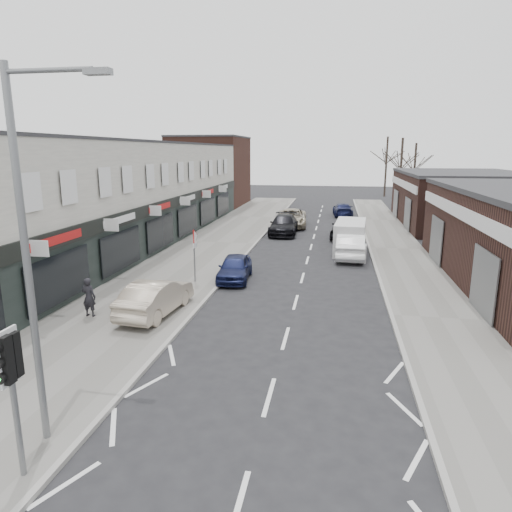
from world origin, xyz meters
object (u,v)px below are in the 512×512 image
at_px(parked_car_left_a, 235,268).
at_px(parked_car_right_b, 343,228).
at_px(pedestrian, 89,297).
at_px(parked_car_right_a, 350,245).
at_px(warning_sign, 195,240).
at_px(sedan_on_pavement, 156,297).
at_px(white_van, 350,238).
at_px(parked_car_left_b, 284,225).
at_px(parked_car_right_c, 343,210).
at_px(traffic_light, 10,370).
at_px(street_lamp, 32,243).
at_px(parked_car_left_c, 291,218).

bearing_deg(parked_car_left_a, parked_car_right_b, 62.30).
bearing_deg(pedestrian, parked_car_right_a, -125.94).
relative_size(warning_sign, sedan_on_pavement, 0.64).
bearing_deg(warning_sign, white_van, 47.86).
relative_size(white_van, parked_car_right_a, 1.12).
distance_m(warning_sign, parked_car_left_b, 14.97).
bearing_deg(sedan_on_pavement, parked_car_right_a, -118.21).
bearing_deg(sedan_on_pavement, parked_car_right_c, -98.52).
height_order(pedestrian, parked_car_right_b, pedestrian).
bearing_deg(white_van, pedestrian, -122.30).
bearing_deg(parked_car_right_a, traffic_light, 73.61).
distance_m(traffic_light, parked_car_right_a, 22.35).
distance_m(sedan_on_pavement, parked_car_right_c, 31.71).
bearing_deg(warning_sign, parked_car_right_b, 61.79).
xyz_separation_m(street_lamp, sedan_on_pavement, (-0.80, 8.09, -3.80)).
relative_size(traffic_light, parked_car_left_a, 0.82).
xyz_separation_m(parked_car_left_b, parked_car_right_b, (4.64, -0.93, 0.00)).
xyz_separation_m(pedestrian, parked_car_left_b, (5.36, 20.07, -0.14)).
bearing_deg(warning_sign, street_lamp, -87.16).
height_order(warning_sign, parked_car_left_c, warning_sign).
bearing_deg(parked_car_left_a, traffic_light, -97.67).
distance_m(warning_sign, parked_car_left_a, 2.57).
distance_m(parked_car_left_a, parked_car_right_c, 25.66).
xyz_separation_m(traffic_light, parked_car_left_b, (1.96, 28.66, -1.66)).
height_order(street_lamp, sedan_on_pavement, street_lamp).
bearing_deg(parked_car_left_a, warning_sign, -153.32).
relative_size(white_van, pedestrian, 3.44).
xyz_separation_m(sedan_on_pavement, parked_car_right_b, (7.53, 18.43, -0.06)).
relative_size(parked_car_left_a, parked_car_right_b, 0.85).
relative_size(warning_sign, parked_car_right_a, 0.56).
xyz_separation_m(traffic_light, white_van, (6.97, 22.56, -1.45)).
height_order(traffic_light, parked_car_left_c, traffic_light).
height_order(warning_sign, parked_car_right_c, warning_sign).
distance_m(parked_car_left_b, parked_car_right_c, 12.36).
height_order(sedan_on_pavement, parked_car_right_b, same).
xyz_separation_m(traffic_light, parked_car_left_a, (1.00, 15.05, -1.77)).
bearing_deg(parked_car_right_a, parked_car_right_b, -85.06).
height_order(parked_car_left_a, parked_car_left_b, parked_car_left_b).
bearing_deg(street_lamp, sedan_on_pavement, 95.67).
bearing_deg(parked_car_right_a, sedan_on_pavement, 58.20).
xyz_separation_m(street_lamp, parked_car_left_b, (2.09, 27.45, -3.86)).
bearing_deg(parked_car_right_a, parked_car_right_c, -87.39).
relative_size(sedan_on_pavement, parked_car_right_b, 0.95).
distance_m(warning_sign, parked_car_right_a, 10.62).
bearing_deg(parked_car_left_a, sedan_on_pavement, -112.40).
xyz_separation_m(street_lamp, parked_car_left_a, (1.13, 13.84, -3.98)).
xyz_separation_m(sedan_on_pavement, parked_car_left_a, (1.93, 5.75, -0.17)).
height_order(warning_sign, parked_car_left_b, warning_sign).
bearing_deg(white_van, parked_car_right_b, 98.34).
bearing_deg(parked_car_right_c, parked_car_left_a, 73.45).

